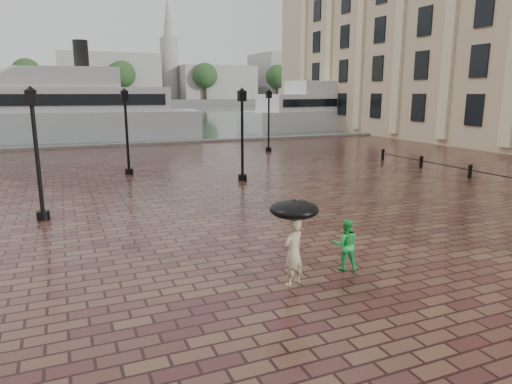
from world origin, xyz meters
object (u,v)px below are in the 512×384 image
ferry_near (47,111)px  ferry_far (332,109)px  adult_pedestrian (293,252)px  street_lamps (136,131)px  child_pedestrian (345,244)px

ferry_near → ferry_far: ferry_near is taller
ferry_far → ferry_near: bearing=175.2°
adult_pedestrian → ferry_near: bearing=-103.7°
street_lamps → ferry_far: ferry_far is taller
child_pedestrian → ferry_near: (-7.28, 36.83, 2.02)m
ferry_near → ferry_far: (31.25, 1.84, -0.38)m
child_pedestrian → ferry_near: 37.60m
street_lamps → ferry_near: size_ratio=0.78×
adult_pedestrian → ferry_far: 46.65m
adult_pedestrian → ferry_far: size_ratio=0.07×
street_lamps → adult_pedestrian: (1.06, -15.86, -1.54)m
child_pedestrian → ferry_far: 45.52m
child_pedestrian → ferry_far: ferry_far is taller
child_pedestrian → ferry_far: bearing=-99.9°
street_lamps → adult_pedestrian: 15.97m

